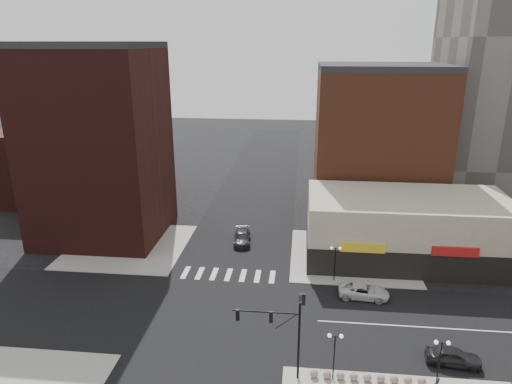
{
  "coord_description": "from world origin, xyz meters",
  "views": [
    {
      "loc": [
        8.0,
        -38.46,
        25.76
      ],
      "look_at": [
        3.35,
        5.97,
        11.0
      ],
      "focal_mm": 32.0,
      "sensor_mm": 36.0,
      "label": 1
    }
  ],
  "objects_px": {
    "traffic_signal": "(287,322)",
    "dark_sedan_north": "(242,237)",
    "white_suv": "(364,291)",
    "street_lamp_se_b": "(441,352)",
    "street_lamp_ne": "(335,255)",
    "dark_sedan_east": "(453,357)",
    "street_lamp_se_a": "(335,345)"
  },
  "relations": [
    {
      "from": "street_lamp_se_b",
      "to": "street_lamp_ne",
      "type": "relative_size",
      "value": 1.0
    },
    {
      "from": "traffic_signal",
      "to": "street_lamp_se_b",
      "type": "height_order",
      "value": "traffic_signal"
    },
    {
      "from": "street_lamp_se_b",
      "to": "dark_sedan_north",
      "type": "relative_size",
      "value": 0.78
    },
    {
      "from": "traffic_signal",
      "to": "dark_sedan_north",
      "type": "relative_size",
      "value": 1.46
    },
    {
      "from": "white_suv",
      "to": "dark_sedan_north",
      "type": "xyz_separation_m",
      "value": [
        -14.62,
        12.35,
        0.04
      ]
    },
    {
      "from": "street_lamp_ne",
      "to": "dark_sedan_north",
      "type": "xyz_separation_m",
      "value": [
        -11.7,
        9.21,
        -2.52
      ]
    },
    {
      "from": "street_lamp_se_b",
      "to": "street_lamp_ne",
      "type": "height_order",
      "value": "same"
    },
    {
      "from": "white_suv",
      "to": "dark_sedan_north",
      "type": "distance_m",
      "value": 19.14
    },
    {
      "from": "street_lamp_ne",
      "to": "dark_sedan_east",
      "type": "height_order",
      "value": "street_lamp_ne"
    },
    {
      "from": "street_lamp_se_b",
      "to": "street_lamp_ne",
      "type": "bearing_deg",
      "value": 113.63
    },
    {
      "from": "dark_sedan_east",
      "to": "street_lamp_se_b",
      "type": "bearing_deg",
      "value": 150.33
    },
    {
      "from": "white_suv",
      "to": "street_lamp_se_b",
      "type": "bearing_deg",
      "value": -157.84
    },
    {
      "from": "traffic_signal",
      "to": "dark_sedan_north",
      "type": "distance_m",
      "value": 26.31
    },
    {
      "from": "traffic_signal",
      "to": "street_lamp_se_a",
      "type": "height_order",
      "value": "traffic_signal"
    },
    {
      "from": "traffic_signal",
      "to": "dark_sedan_north",
      "type": "height_order",
      "value": "traffic_signal"
    },
    {
      "from": "street_lamp_se_a",
      "to": "traffic_signal",
      "type": "bearing_deg",
      "value": 177.43
    },
    {
      "from": "traffic_signal",
      "to": "street_lamp_ne",
      "type": "bearing_deg",
      "value": 73.25
    },
    {
      "from": "street_lamp_se_a",
      "to": "street_lamp_se_b",
      "type": "height_order",
      "value": "same"
    },
    {
      "from": "street_lamp_se_a",
      "to": "dark_sedan_east",
      "type": "bearing_deg",
      "value": 16.03
    },
    {
      "from": "street_lamp_se_a",
      "to": "dark_sedan_north",
      "type": "distance_m",
      "value": 27.5
    },
    {
      "from": "street_lamp_ne",
      "to": "white_suv",
      "type": "relative_size",
      "value": 0.79
    },
    {
      "from": "street_lamp_se_a",
      "to": "street_lamp_se_b",
      "type": "distance_m",
      "value": 8.0
    },
    {
      "from": "street_lamp_se_a",
      "to": "dark_sedan_east",
      "type": "relative_size",
      "value": 0.94
    },
    {
      "from": "traffic_signal",
      "to": "white_suv",
      "type": "relative_size",
      "value": 1.48
    },
    {
      "from": "street_lamp_se_a",
      "to": "street_lamp_ne",
      "type": "height_order",
      "value": "same"
    },
    {
      "from": "street_lamp_se_b",
      "to": "white_suv",
      "type": "height_order",
      "value": "street_lamp_se_b"
    },
    {
      "from": "traffic_signal",
      "to": "street_lamp_se_b",
      "type": "relative_size",
      "value": 1.87
    },
    {
      "from": "street_lamp_se_a",
      "to": "street_lamp_ne",
      "type": "distance_m",
      "value": 16.03
    },
    {
      "from": "dark_sedan_east",
      "to": "dark_sedan_north",
      "type": "xyz_separation_m",
      "value": [
        -20.8,
        22.3,
        0.02
      ]
    },
    {
      "from": "white_suv",
      "to": "dark_sedan_east",
      "type": "height_order",
      "value": "dark_sedan_east"
    },
    {
      "from": "traffic_signal",
      "to": "dark_sedan_north",
      "type": "bearing_deg",
      "value": 105.48
    },
    {
      "from": "white_suv",
      "to": "dark_sedan_north",
      "type": "relative_size",
      "value": 0.99
    }
  ]
}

